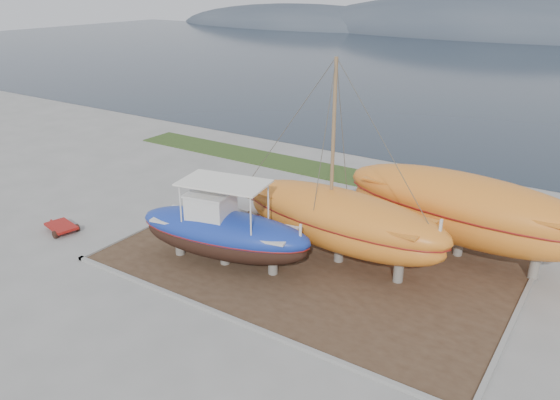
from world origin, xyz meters
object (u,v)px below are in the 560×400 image
Objects in this scene: blue_caique at (223,224)px; orange_sailboat at (343,167)px; white_dinghy at (232,208)px; red_trailer at (62,228)px; orange_bare_hull at (462,217)px.

orange_sailboat reaches higher than blue_caique.
white_dinghy is at bearing 176.15° from orange_sailboat.
blue_caique is 9.82m from red_trailer.
white_dinghy reaches higher than red_trailer.
blue_caique is at bearing -50.62° from white_dinghy.
blue_caique reaches higher than white_dinghy.
white_dinghy is 8.26m from orange_sailboat.
blue_caique is 5.24m from white_dinghy.
blue_caique is at bearing 23.70° from red_trailer.
blue_caique is 0.71× the size of orange_bare_hull.
blue_caique is 11.12m from orange_bare_hull.
orange_sailboat reaches higher than white_dinghy.
blue_caique reaches higher than red_trailer.
blue_caique is 0.80× the size of orange_sailboat.
red_trailer is (-13.72, -5.09, -4.53)m from orange_sailboat.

